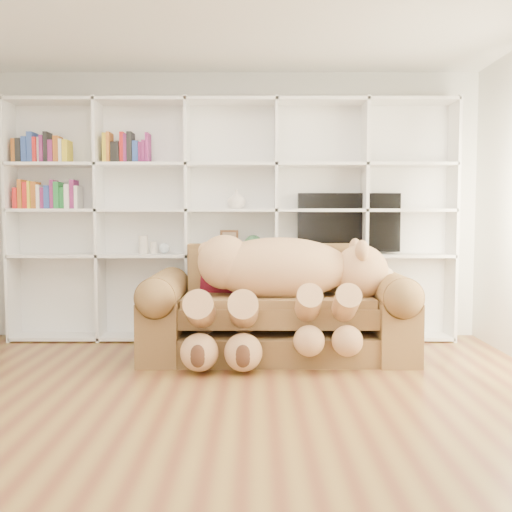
{
  "coord_description": "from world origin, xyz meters",
  "views": [
    {
      "loc": [
        0.24,
        -3.38,
        1.24
      ],
      "look_at": [
        0.24,
        1.63,
        0.89
      ],
      "focal_mm": 40.0,
      "sensor_mm": 36.0,
      "label": 1
    }
  ],
  "objects_px": {
    "gift_box": "(387,340)",
    "sofa": "(277,314)",
    "tv": "(349,224)",
    "teddy_bear": "(281,281)"
  },
  "relations": [
    {
      "from": "tv",
      "to": "gift_box",
      "type": "bearing_deg",
      "value": -67.01
    },
    {
      "from": "gift_box",
      "to": "sofa",
      "type": "bearing_deg",
      "value": -175.15
    },
    {
      "from": "gift_box",
      "to": "tv",
      "type": "xyz_separation_m",
      "value": [
        -0.26,
        0.62,
        1.05
      ]
    },
    {
      "from": "sofa",
      "to": "tv",
      "type": "relative_size",
      "value": 2.27
    },
    {
      "from": "teddy_bear",
      "to": "tv",
      "type": "distance_m",
      "value": 1.25
    },
    {
      "from": "sofa",
      "to": "tv",
      "type": "distance_m",
      "value": 1.3
    },
    {
      "from": "sofa",
      "to": "gift_box",
      "type": "height_order",
      "value": "sofa"
    },
    {
      "from": "gift_box",
      "to": "tv",
      "type": "relative_size",
      "value": 0.28
    },
    {
      "from": "teddy_bear",
      "to": "gift_box",
      "type": "xyz_separation_m",
      "value": [
        0.98,
        0.28,
        -0.58
      ]
    },
    {
      "from": "gift_box",
      "to": "tv",
      "type": "distance_m",
      "value": 1.25
    }
  ]
}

